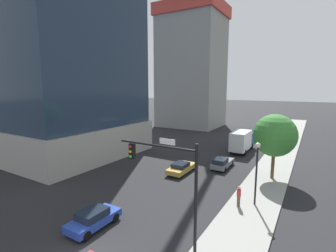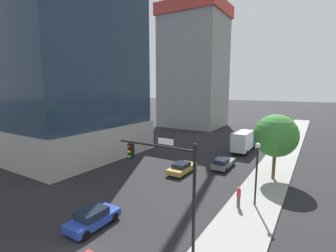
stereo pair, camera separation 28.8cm
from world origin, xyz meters
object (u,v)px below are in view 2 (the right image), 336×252
object	(u,v)px
box_truck	(244,140)
street_lamp	(257,165)
traffic_light_pole	(166,173)
car_gray	(223,163)
pedestrian_red_shirt	(239,196)
car_gold	(182,168)
street_tree	(276,136)
car_blue	(93,218)
construction_building	(194,62)

from	to	relation	value
box_truck	street_lamp	bearing A→B (deg)	-72.31
traffic_light_pole	box_truck	world-z (taller)	traffic_light_pole
car_gray	box_truck	size ratio (longest dim) A/B	0.63
traffic_light_pole	pedestrian_red_shirt	xyz separation A→B (m)	(2.61, 7.55, -3.91)
traffic_light_pole	car_gold	world-z (taller)	traffic_light_pole
car_gold	street_tree	bearing A→B (deg)	19.01
car_gray	car_gold	bearing A→B (deg)	-130.96
street_lamp	car_gray	bearing A→B (deg)	124.50
car_gold	car_blue	size ratio (longest dim) A/B	1.12
construction_building	car_gray	xyz separation A→B (m)	(19.09, -30.48, -16.30)
car_gold	box_truck	xyz separation A→B (m)	(3.71, 14.06, 1.23)
car_blue	box_truck	bearing A→B (deg)	82.45
car_blue	pedestrian_red_shirt	xyz separation A→B (m)	(8.41, 8.61, 0.35)
street_tree	car_gold	xyz separation A→B (m)	(-9.87, -3.40, -4.43)
street_tree	box_truck	size ratio (longest dim) A/B	1.00
car_gold	car_blue	world-z (taller)	car_blue
traffic_light_pole	car_blue	size ratio (longest dim) A/B	1.71
street_tree	pedestrian_red_shirt	size ratio (longest dim) A/B	4.04
construction_building	pedestrian_red_shirt	size ratio (longest dim) A/B	21.53
street_tree	car_blue	distance (m)	20.41
street_tree	pedestrian_red_shirt	xyz separation A→B (m)	(-1.47, -8.71, -4.00)
construction_building	car_gold	world-z (taller)	construction_building
traffic_light_pole	pedestrian_red_shirt	bearing A→B (deg)	70.97
car_gold	pedestrian_red_shirt	world-z (taller)	pedestrian_red_shirt
car_gold	pedestrian_red_shirt	bearing A→B (deg)	-32.27
construction_building	street_lamp	distance (m)	48.09
street_tree	car_gray	size ratio (longest dim) A/B	1.59
street_tree	car_gray	world-z (taller)	street_tree
traffic_light_pole	box_truck	distance (m)	27.18
car_gold	car_gray	bearing A→B (deg)	49.04
pedestrian_red_shirt	car_gold	bearing A→B (deg)	147.73
box_truck	construction_building	bearing A→B (deg)	132.69
car_gold	pedestrian_red_shirt	size ratio (longest dim) A/B	2.55
street_lamp	car_gold	bearing A→B (deg)	156.20
street_lamp	car_gray	distance (m)	10.75
pedestrian_red_shirt	street_tree	bearing A→B (deg)	80.45
car_gray	pedestrian_red_shirt	world-z (taller)	pedestrian_red_shirt
street_tree	street_lamp	bearing A→B (deg)	-92.53
traffic_light_pole	pedestrian_red_shirt	size ratio (longest dim) A/B	3.89
traffic_light_pole	street_lamp	size ratio (longest dim) A/B	1.27
construction_building	traffic_light_pole	xyz separation A→B (m)	(21.18, -47.62, -12.01)
street_lamp	pedestrian_red_shirt	distance (m)	3.15
street_lamp	car_blue	world-z (taller)	street_lamp
box_truck	pedestrian_red_shirt	bearing A→B (deg)	-76.37
car_blue	street_tree	bearing A→B (deg)	60.32
car_gray	car_blue	world-z (taller)	car_gray
construction_building	street_tree	size ratio (longest dim) A/B	5.33
pedestrian_red_shirt	car_gray	bearing A→B (deg)	116.12
construction_building	car_blue	world-z (taller)	construction_building
traffic_light_pole	pedestrian_red_shirt	world-z (taller)	traffic_light_pole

